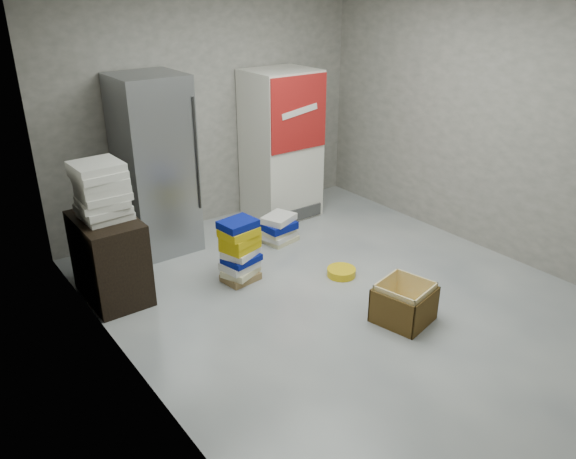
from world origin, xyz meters
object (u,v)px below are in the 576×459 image
(steel_fridge, at_px, (155,166))
(phonebook_stack_main, at_px, (240,251))
(coke_cooler, at_px, (281,145))
(cardboard_box, at_px, (404,305))
(wood_shelf, at_px, (110,258))

(steel_fridge, bearing_deg, phonebook_stack_main, -76.02)
(coke_cooler, height_order, phonebook_stack_main, coke_cooler)
(steel_fridge, relative_size, phonebook_stack_main, 2.91)
(steel_fridge, height_order, cardboard_box, steel_fridge)
(coke_cooler, distance_m, phonebook_stack_main, 1.89)
(steel_fridge, distance_m, phonebook_stack_main, 1.37)
(steel_fridge, height_order, coke_cooler, steel_fridge)
(coke_cooler, relative_size, wood_shelf, 2.25)
(steel_fridge, relative_size, wood_shelf, 2.37)
(wood_shelf, distance_m, cardboard_box, 2.70)
(coke_cooler, relative_size, cardboard_box, 3.37)
(wood_shelf, height_order, phonebook_stack_main, wood_shelf)
(phonebook_stack_main, bearing_deg, wood_shelf, 142.24)
(wood_shelf, bearing_deg, coke_cooler, 16.28)
(coke_cooler, xyz_separation_m, phonebook_stack_main, (-1.35, -1.18, -0.58))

